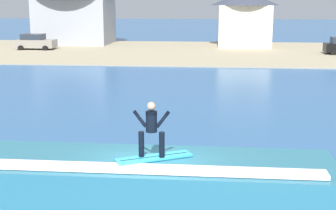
{
  "coord_description": "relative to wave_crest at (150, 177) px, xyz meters",
  "views": [
    {
      "loc": [
        1.76,
        -12.94,
        5.67
      ],
      "look_at": [
        -0.05,
        5.75,
        1.55
      ],
      "focal_mm": 51.91,
      "sensor_mm": 36.0,
      "label": 1
    }
  ],
  "objects": [
    {
      "name": "shoreline_bank",
      "position": [
        0.05,
        39.56,
        -0.51
      ],
      "size": [
        120.0,
        23.87,
        0.12
      ],
      "color": "tan",
      "rests_on": "ground_plane"
    },
    {
      "name": "house_small_cottage",
      "position": [
        5.19,
        45.83,
        3.08
      ],
      "size": [
        8.03,
        8.03,
        7.18
      ],
      "color": "beige",
      "rests_on": "ground_plane"
    },
    {
      "name": "surfer",
      "position": [
        0.08,
        -0.27,
        1.59
      ],
      "size": [
        1.05,
        0.32,
        1.6
      ],
      "color": "black",
      "rests_on": "surfboard"
    },
    {
      "name": "car_near_shore",
      "position": [
        -18.29,
        39.67,
        0.38
      ],
      "size": [
        4.29,
        2.32,
        1.86
      ],
      "color": "gray",
      "rests_on": "ground_plane"
    },
    {
      "name": "surfboard",
      "position": [
        0.15,
        -0.24,
        0.67
      ],
      "size": [
        2.19,
        1.48,
        0.06
      ],
      "color": "#33A5CC",
      "rests_on": "wave_crest"
    },
    {
      "name": "ground_plane",
      "position": [
        0.05,
        -0.39,
        -0.57
      ],
      "size": [
        260.0,
        260.0,
        0.0
      ],
      "primitive_type": "plane",
      "color": "#306096"
    },
    {
      "name": "house_with_chimney",
      "position": [
        -15.88,
        47.32,
        4.0
      ],
      "size": [
        11.13,
        11.13,
        8.46
      ],
      "color": "#9EA3AD",
      "rests_on": "ground_plane"
    },
    {
      "name": "wave_crest",
      "position": [
        0.0,
        0.0,
        0.0
      ],
      "size": [
        10.75,
        3.04,
        1.21
      ],
      "color": "teal",
      "rests_on": "ground_plane"
    }
  ]
}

